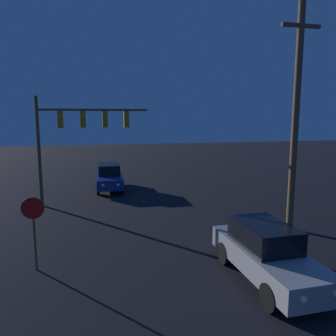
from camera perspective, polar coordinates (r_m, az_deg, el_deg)
car_near at (r=10.33m, az=16.74°, el=-13.93°), size 1.72×4.57×1.69m
car_far at (r=22.14m, az=-10.21°, el=-1.50°), size 1.73×4.57×1.69m
traffic_signal_mast at (r=18.47m, az=-15.79°, el=6.57°), size 5.94×0.30×5.88m
stop_sign at (r=11.04m, az=-22.38°, el=-8.36°), size 0.69×0.07×2.37m
utility_pole at (r=14.50m, az=21.35°, el=8.29°), size 1.69×0.28×9.26m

